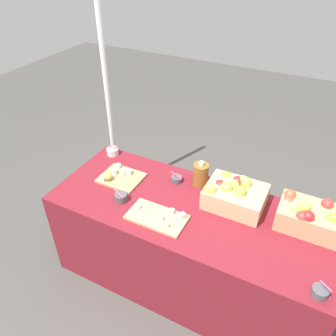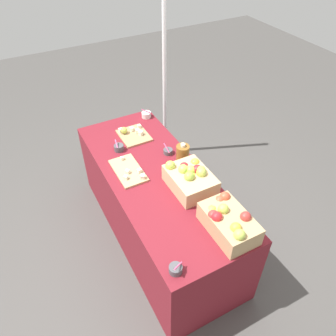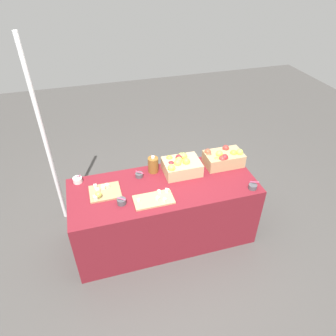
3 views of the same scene
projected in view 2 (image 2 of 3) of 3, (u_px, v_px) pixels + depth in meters
The scene contains 12 objects.
ground_plane at pixel (158, 232), 3.18m from camera, with size 10.00×10.00×0.00m, color #474442.
table at pixel (158, 206), 2.93m from camera, with size 1.90×0.76×0.74m, color maroon.
apple_crate_left at pixel (228, 221), 2.21m from camera, with size 0.41×0.25×0.20m.
apple_crate_middle at pixel (190, 178), 2.54m from camera, with size 0.38×0.29×0.19m.
cutting_board_front at pixel (129, 171), 2.72m from camera, with size 0.38×0.21×0.05m.
cutting_board_back at pixel (133, 134), 3.09m from camera, with size 0.30×0.25×0.08m.
sample_bowl_near at pixel (176, 269), 2.01m from camera, with size 0.08×0.09×0.10m.
sample_bowl_mid at pixel (168, 151), 2.89m from camera, with size 0.08×0.08×0.10m.
sample_bowl_far at pixel (119, 148), 2.92m from camera, with size 0.09×0.09×0.10m.
sample_bowl_extra at pixel (146, 115), 3.33m from camera, with size 0.09×0.10×0.11m.
cider_jug at pixel (183, 154), 2.76m from camera, with size 0.11×0.11×0.19m.
tent_pole at pixel (165, 70), 3.43m from camera, with size 0.04×0.04×2.14m, color white.
Camera 2 is at (1.81, -0.86, 2.55)m, focal length 35.57 mm.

